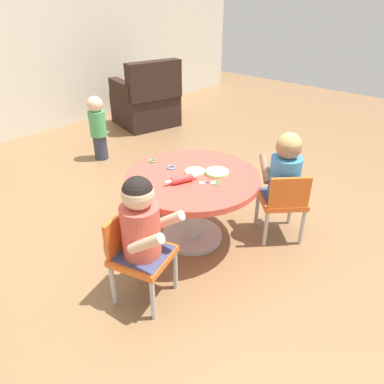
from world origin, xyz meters
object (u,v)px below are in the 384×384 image
craft_table (192,191)px  armchair_dark (147,102)px  child_chair_right (283,201)px  toddler_standing (98,126)px  child_chair_left (138,253)px  seated_child_right (285,169)px  seated_child_left (141,221)px  craft_scissors (213,183)px  rolling_pin (182,179)px

craft_table → armchair_dark: bearing=56.0°
child_chair_right → toddler_standing: bearing=91.7°
child_chair_left → seated_child_right: (1.08, -0.27, 0.23)m
child_chair_left → seated_child_left: (0.01, -0.04, 0.23)m
craft_table → seated_child_right: size_ratio=1.78×
seated_child_left → craft_scissors: 0.61m
child_chair_right → armchair_dark: armchair_dark is taller
craft_table → craft_scissors: bearing=-87.6°
craft_table → seated_child_left: seated_child_left is taller
seated_child_right → toddler_standing: (-0.09, 2.10, -0.17)m
child_chair_right → seated_child_right: size_ratio=1.05×
craft_table → seated_child_right: bearing=-42.7°
seated_child_left → rolling_pin: bearing=19.7°
seated_child_left → child_chair_right: 1.10m
seated_child_right → rolling_pin: seated_child_right is taller
seated_child_left → toddler_standing: 2.12m
seated_child_left → armchair_dark: (2.05, 2.34, -0.22)m
child_chair_left → craft_scissors: bearing=-1.7°
child_chair_left → rolling_pin: bearing=15.2°
child_chair_left → seated_child_right: seated_child_right is taller
rolling_pin → armchair_dark: bearing=54.2°
child_chair_left → seated_child_left: bearing=-72.7°
toddler_standing → rolling_pin: bearing=-106.2°
child_chair_left → rolling_pin: rolling_pin is taller
child_chair_left → craft_scissors: (0.62, -0.02, 0.21)m
rolling_pin → toddler_standing: bearing=73.8°
toddler_standing → child_chair_left: bearing=-118.5°
seated_child_left → seated_child_right: size_ratio=1.00×
armchair_dark → craft_scissors: (-1.44, -2.32, 0.20)m
craft_table → rolling_pin: rolling_pin is taller
child_chair_left → rolling_pin: 0.57m
seated_child_right → craft_scissors: size_ratio=3.76×
seated_child_right → child_chair_right: bearing=-133.2°
armchair_dark → toddler_standing: size_ratio=1.28×
craft_table → rolling_pin: 0.19m
armchair_dark → craft_table: bearing=-124.0°
child_chair_left → armchair_dark: size_ratio=0.62×
rolling_pin → craft_scissors: size_ratio=1.65×
child_chair_left → armchair_dark: (2.07, 2.30, 0.00)m
craft_table → toddler_standing: size_ratio=1.35×
craft_scissors → craft_table: bearing=92.4°
craft_table → toddler_standing: toddler_standing is taller
child_chair_left → armchair_dark: bearing=48.1°
seated_child_left → craft_scissors: seated_child_left is taller
seated_child_right → armchair_dark: (0.98, 2.58, -0.22)m
child_chair_right → toddler_standing: size_ratio=0.80×
rolling_pin → craft_scissors: rolling_pin is taller
seated_child_right → toddler_standing: 2.11m
child_chair_right → craft_scissors: (-0.43, 0.28, 0.21)m
craft_table → armchair_dark: armchair_dark is taller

